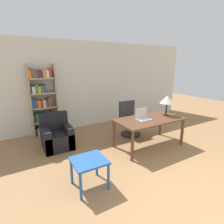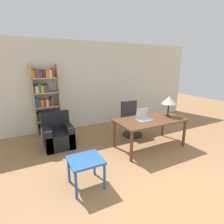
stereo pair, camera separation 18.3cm
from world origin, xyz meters
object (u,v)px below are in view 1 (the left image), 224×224
Objects in this scene: desk at (149,122)px; bookshelf at (42,103)px; laptop at (143,117)px; side_table_blue at (89,164)px; office_chair at (130,120)px; armchair at (57,137)px; table_lamp at (167,100)px.

bookshelf is at bearing 136.06° from desk.
laptop is 1.90m from side_table_blue.
office_chair is (0.05, 0.88, -0.20)m from desk.
side_table_blue is (-1.72, -0.73, -0.36)m from laptop.
side_table_blue is at bearing -160.24° from desk.
desk is 2.00× the size of armchair.
laptop is 0.82m from table_lamp.
side_table_blue is 2.80m from bookshelf.
laptop is (-0.17, 0.05, 0.15)m from desk.
laptop is at bearing -45.70° from bookshelf.
table_lamp reaches higher than laptop.
armchair is at bearing 174.54° from office_chair.
bookshelf reaches higher than side_table_blue.
bookshelf is at bearing 95.11° from side_table_blue.
table_lamp is at bearing 1.08° from desk.
bookshelf reaches higher than table_lamp.
table_lamp reaches higher than desk.
armchair is (-2.06, 0.20, -0.16)m from office_chair.
bookshelf is at bearing 134.30° from laptop.
laptop is 0.17× the size of bookshelf.
desk is 0.76m from table_lamp.
desk is 3.10× the size of side_table_blue.
desk is at bearing -43.94° from bookshelf.
side_table_blue is 0.27× the size of bookshelf.
side_table_blue is 0.65× the size of armchair.
office_chair is 1.80× the size of side_table_blue.
laptop is 0.35× the size of office_chair.
bookshelf is at bearing 151.67° from office_chair.
laptop is 0.93m from office_chair.
armchair is at bearing 93.99° from side_table_blue.
office_chair is 2.53m from bookshelf.
armchair is at bearing 157.54° from table_lamp.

